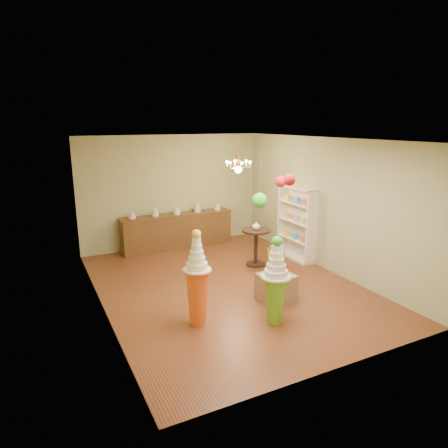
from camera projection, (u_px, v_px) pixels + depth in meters
name	position (u px, v px, depth m)	size (l,w,h in m)	color
floor	(227.00, 286.00, 8.33)	(6.50, 6.50, 0.00)	#5C2E19
ceiling	(227.00, 139.00, 7.59)	(6.50, 6.50, 0.00)	white
wall_back	(173.00, 191.00, 10.78)	(5.00, 0.04, 3.00)	#99996D
wall_front	(341.00, 268.00, 5.14)	(5.00, 0.04, 3.00)	#99996D
wall_left	(98.00, 231.00, 6.88)	(0.04, 6.50, 3.00)	#99996D
wall_right	(325.00, 205.00, 9.04)	(0.04, 6.50, 3.00)	#99996D
pedestal_green	(276.00, 288.00, 6.66)	(0.54, 0.54, 1.54)	#6AAD26
pedestal_orange	(197.00, 289.00, 6.63)	(0.52, 0.52, 1.65)	#E0561A
burlap_riser	(276.00, 288.00, 7.57)	(0.58, 0.58, 0.53)	#8C694C
sideboard	(177.00, 230.00, 10.79)	(3.04, 0.54, 1.16)	#513219
shelving_unit	(297.00, 223.00, 9.81)	(0.33, 1.20, 1.80)	#F0E4CF
round_table	(256.00, 242.00, 9.42)	(0.88, 0.88, 0.87)	black
vase	(256.00, 226.00, 9.32)	(0.18, 0.18, 0.19)	#F0E4CF
pom_red_left	(281.00, 181.00, 6.53)	(0.18, 0.18, 0.72)	#3C322B
pom_green_mid	(260.00, 200.00, 6.78)	(0.26, 0.26, 1.10)	#3C322B
pom_red_right	(289.00, 180.00, 5.77)	(0.17, 0.17, 0.58)	#3C322B
chandelier	(238.00, 167.00, 9.27)	(0.80, 0.80, 0.85)	#D6884B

